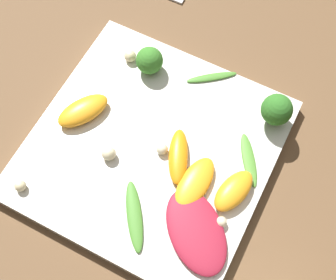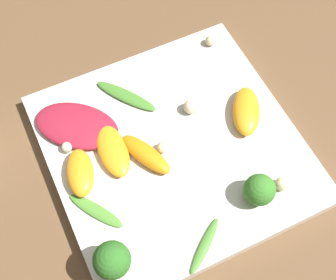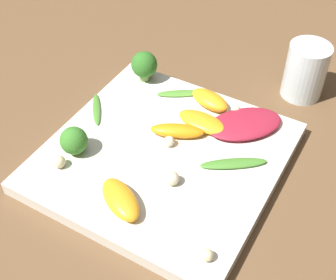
{
  "view_description": "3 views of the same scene",
  "coord_description": "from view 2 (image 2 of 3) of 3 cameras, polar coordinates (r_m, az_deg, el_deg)",
  "views": [
    {
      "loc": [
        0.13,
        -0.2,
        0.55
      ],
      "look_at": [
        0.02,
        0.01,
        0.03
      ],
      "focal_mm": 50.0,
      "sensor_mm": 36.0,
      "label": 1
    },
    {
      "loc": [
        0.12,
        0.23,
        0.51
      ],
      "look_at": [
        0.01,
        -0.0,
        0.04
      ],
      "focal_mm": 50.0,
      "sensor_mm": 36.0,
      "label": 2
    },
    {
      "loc": [
        -0.36,
        -0.21,
        0.45
      ],
      "look_at": [
        0.0,
        -0.01,
        0.04
      ],
      "focal_mm": 50.0,
      "sensor_mm": 36.0,
      "label": 3
    }
  ],
  "objects": [
    {
      "name": "orange_segment_1",
      "position": [
        0.58,
        9.44,
        3.6
      ],
      "size": [
        0.06,
        0.08,
        0.02
      ],
      "color": "orange",
      "rests_on": "plate"
    },
    {
      "name": "orange_segment_2",
      "position": [
        0.54,
        -10.67,
        -3.94
      ],
      "size": [
        0.05,
        0.07,
        0.02
      ],
      "color": "orange",
      "rests_on": "plate"
    },
    {
      "name": "broccoli_floret_1",
      "position": [
        0.52,
        11.09,
        -6.01
      ],
      "size": [
        0.04,
        0.04,
        0.04
      ],
      "color": "#7A9E51",
      "rests_on": "plate"
    },
    {
      "name": "broccoli_floret_0",
      "position": [
        0.48,
        -6.84,
        -14.37
      ],
      "size": [
        0.04,
        0.04,
        0.05
      ],
      "color": "#7A9E51",
      "rests_on": "plate"
    },
    {
      "name": "orange_segment_3",
      "position": [
        0.55,
        -6.76,
        -1.24
      ],
      "size": [
        0.04,
        0.08,
        0.01
      ],
      "color": "orange",
      "rests_on": "plate"
    },
    {
      "name": "macadamia_nut_3",
      "position": [
        0.57,
        2.76,
        4.07
      ],
      "size": [
        0.02,
        0.02,
        0.02
      ],
      "color": "beige",
      "rests_on": "plate"
    },
    {
      "name": "arugula_sprig_1",
      "position": [
        0.59,
        -5.14,
        5.36
      ],
      "size": [
        0.06,
        0.08,
        0.01
      ],
      "color": "#47842D",
      "rests_on": "plate"
    },
    {
      "name": "ground_plane",
      "position": [
        0.57,
        0.71,
        -1.54
      ],
      "size": [
        2.4,
        2.4,
        0.0
      ],
      "primitive_type": "plane",
      "color": "brown"
    },
    {
      "name": "plate",
      "position": [
        0.56,
        0.72,
        -1.11
      ],
      "size": [
        0.29,
        0.29,
        0.02
      ],
      "color": "silver",
      "rests_on": "ground_plane"
    },
    {
      "name": "macadamia_nut_1",
      "position": [
        0.64,
        5.2,
        11.95
      ],
      "size": [
        0.01,
        0.01,
        0.01
      ],
      "color": "beige",
      "rests_on": "plate"
    },
    {
      "name": "orange_segment_0",
      "position": [
        0.54,
        -2.86,
        -1.51
      ],
      "size": [
        0.05,
        0.08,
        0.02
      ],
      "color": "orange",
      "rests_on": "plate"
    },
    {
      "name": "macadamia_nut_2",
      "position": [
        0.54,
        13.71,
        -5.22
      ],
      "size": [
        0.02,
        0.02,
        0.02
      ],
      "color": "beige",
      "rests_on": "plate"
    },
    {
      "name": "arugula_sprig_0",
      "position": [
        0.51,
        4.49,
        -12.71
      ],
      "size": [
        0.06,
        0.05,
        0.0
      ],
      "color": "#47842D",
      "rests_on": "plate"
    },
    {
      "name": "arugula_sprig_2",
      "position": [
        0.53,
        -8.78,
        -8.52
      ],
      "size": [
        0.05,
        0.07,
        0.0
      ],
      "color": "#518E33",
      "rests_on": "plate"
    },
    {
      "name": "macadamia_nut_4",
      "position": [
        0.56,
        -12.24,
        -0.87
      ],
      "size": [
        0.01,
        0.01,
        0.01
      ],
      "color": "beige",
      "rests_on": "plate"
    },
    {
      "name": "radicchio_leaf_0",
      "position": [
        0.57,
        -11.05,
        1.74
      ],
      "size": [
        0.12,
        0.12,
        0.01
      ],
      "color": "maroon",
      "rests_on": "plate"
    },
    {
      "name": "macadamia_nut_0",
      "position": [
        0.55,
        -0.77,
        -0.64
      ],
      "size": [
        0.01,
        0.01,
        0.01
      ],
      "color": "beige",
      "rests_on": "plate"
    }
  ]
}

